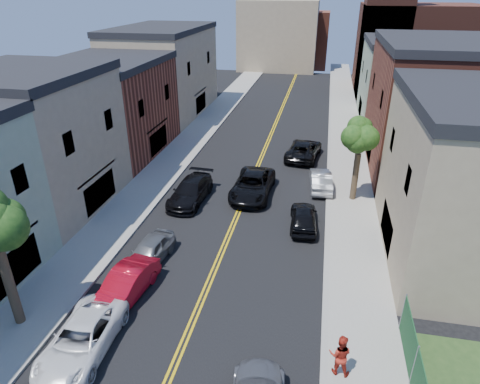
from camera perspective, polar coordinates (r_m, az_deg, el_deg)
The scene contains 22 objects.
sidewalk_left at distance 43.06m, azimuth -6.97°, elevation 6.97°, with size 3.20×100.00×0.15m, color gray.
sidewalk_right at distance 41.13m, azimuth 14.57°, elevation 5.35°, with size 3.20×100.00×0.15m, color gray.
curb_left at distance 42.56m, azimuth -4.71°, elevation 6.84°, with size 0.30×100.00×0.15m, color gray.
curb_right at distance 41.05m, azimuth 12.13°, elevation 5.58°, with size 0.30×100.00×0.15m, color gray.
bldg_left_tan_near at distance 31.85m, azimuth -26.48°, elevation 5.72°, with size 9.00×10.00×9.00m, color #998466.
bldg_left_brick at distance 40.77m, azimuth -17.36°, elevation 10.64°, with size 9.00×12.00×8.00m, color brown.
bldg_left_tan_far at distance 53.00m, azimuth -10.38°, elevation 15.67°, with size 9.00×16.00×9.50m, color #998466.
bldg_right_brick at distance 38.69m, azimuth 24.66°, elevation 10.18°, with size 9.00×14.00×10.00m, color brown.
bldg_right_palegrn at distance 52.24m, azimuth 21.55°, elevation 13.59°, with size 9.00×12.00×8.50m, color gray.
church at distance 66.88m, azimuth 22.16°, elevation 18.59°, with size 16.20×14.20×22.60m.
backdrop_left at distance 81.44m, azimuth 5.21°, elevation 20.50°, with size 14.00×8.00×12.00m, color #998466.
backdrop_center at distance 85.16m, azimuth 8.36°, elevation 19.92°, with size 10.00×8.00×10.00m, color brown.
tree_right_far at distance 29.88m, azimuth 16.42°, elevation 8.78°, with size 4.40×4.40×8.03m.
red_sedan at distance 22.23m, azimuth -15.40°, elevation -12.20°, with size 1.59×4.55×1.50m, color #B30B1E.
white_pickup at distance 20.09m, azimuth -20.83°, elevation -18.22°, with size 2.38×5.16×1.43m, color white.
grey_car_left at distance 24.46m, azimuth -12.31°, elevation -7.99°, with size 1.67×4.15×1.41m, color #585B5F.
black_car_left at distance 30.66m, azimuth -6.80°, elevation 0.13°, with size 2.22×5.45×1.58m, color black.
black_car_right at distance 27.52m, azimuth 8.70°, elevation -3.42°, with size 1.71×4.26×1.45m, color black.
silver_car_right at distance 32.93m, azimuth 10.98°, elevation 1.61°, with size 1.54×4.42×1.46m, color #9DA0A4.
dark_car_right_far at distance 38.77m, azimuth 8.73°, elevation 5.77°, with size 2.66×5.76×1.60m, color black.
black_suv_lane at distance 31.28m, azimuth 1.73°, elevation 0.95°, with size 2.77×6.00×1.67m, color black.
pedestrian_right at distance 18.24m, azimuth 13.54°, elevation -20.86°, with size 0.92×0.71×1.89m, color red.
Camera 1 is at (5.15, 1.50, 14.29)m, focal length 31.16 mm.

